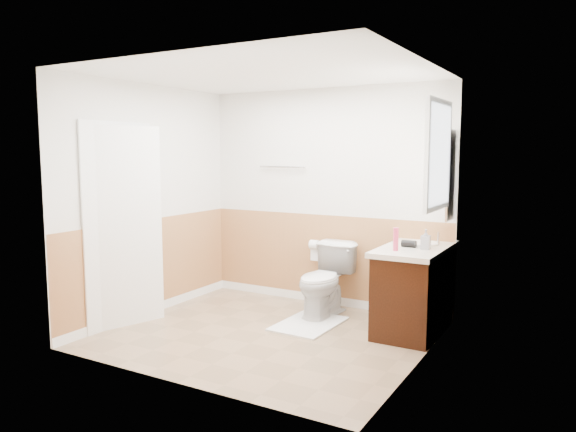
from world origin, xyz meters
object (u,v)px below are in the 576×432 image
Objects in this scene: lotion_bottle at (396,239)px; toilet at (324,280)px; bath_mat at (309,324)px; soap_dispenser at (426,239)px; vanity_cabinet at (415,291)px.

toilet is at bearing 160.76° from lotion_bottle.
toilet is at bearing 90.00° from bath_mat.
toilet is 1.24m from soap_dispenser.
bath_mat is 4.17× the size of soap_dispenser.
soap_dispenser is (1.11, -0.08, 0.55)m from toilet.
lotion_bottle is 0.32m from soap_dispenser.
bath_mat is 1.48m from soap_dispenser.
soap_dispenser is at bearing 46.39° from lotion_bottle.
bath_mat is 0.73× the size of vanity_cabinet.
soap_dispenser reaches higher than toilet.
toilet is 0.98× the size of bath_mat.
vanity_cabinet is (0.99, 0.38, 0.39)m from bath_mat.
bath_mat is at bearing -159.00° from vanity_cabinet.
lotion_bottle reaches higher than bath_mat.
vanity_cabinet reaches higher than bath_mat.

